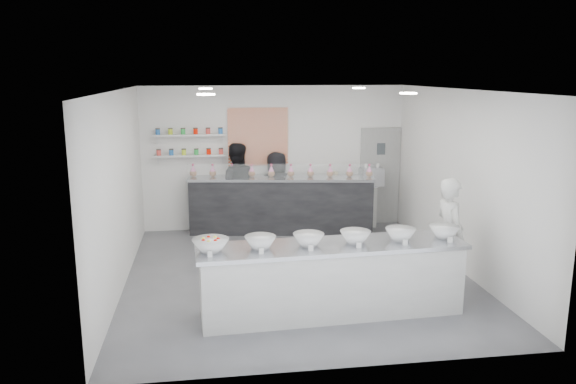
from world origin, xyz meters
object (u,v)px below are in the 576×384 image
object	(u,v)px
back_bar	(281,205)
staff_left	(236,187)
espresso_machine	(371,177)
woman_prep	(449,235)
staff_right	(277,191)
espresso_ledge	(348,206)
prep_counter	(331,279)

from	to	relation	value
back_bar	staff_left	xyz separation A→B (m)	(-0.92, 0.25, 0.34)
espresso_machine	woman_prep	bearing A→B (deg)	-88.26
staff_left	staff_right	size ratio (longest dim) A/B	1.12
back_bar	espresso_machine	size ratio (longest dim) A/B	7.76
espresso_ledge	espresso_machine	world-z (taller)	espresso_machine
espresso_machine	staff_right	world-z (taller)	staff_right
prep_counter	staff_left	size ratio (longest dim) A/B	1.98
back_bar	espresso_machine	bearing A→B (deg)	14.94
woman_prep	staff_right	xyz separation A→B (m)	(-2.15, 3.75, -0.04)
prep_counter	staff_right	xyz separation A→B (m)	(-0.21, 4.35, 0.33)
espresso_ledge	staff_right	bearing A→B (deg)	178.64
espresso_machine	woman_prep	size ratio (longest dim) A/B	0.28
espresso_machine	woman_prep	world-z (taller)	woman_prep
back_bar	staff_right	size ratio (longest dim) A/B	2.28
espresso_ledge	woman_prep	xyz separation A→B (m)	(0.62, -3.72, 0.42)
espresso_ledge	woman_prep	distance (m)	3.79
espresso_machine	staff_right	distance (m)	2.05
prep_counter	espresso_machine	bearing A→B (deg)	64.31
espresso_ledge	staff_right	world-z (taller)	staff_right
prep_counter	woman_prep	xyz separation A→B (m)	(1.95, 0.60, 0.37)
back_bar	woman_prep	xyz separation A→B (m)	(2.09, -3.50, 0.28)
woman_prep	staff_left	size ratio (longest dim) A/B	0.94
prep_counter	woman_prep	size ratio (longest dim) A/B	2.10
prep_counter	espresso_ledge	world-z (taller)	prep_counter
prep_counter	back_bar	bearing A→B (deg)	89.33
espresso_ledge	espresso_machine	distance (m)	0.81
prep_counter	staff_right	world-z (taller)	staff_right
prep_counter	staff_left	xyz separation A→B (m)	(-1.06, 4.35, 0.43)
prep_counter	back_bar	xyz separation A→B (m)	(-0.15, 4.10, 0.09)
woman_prep	staff_right	size ratio (longest dim) A/B	1.05
prep_counter	woman_prep	world-z (taller)	woman_prep
back_bar	espresso_ledge	size ratio (longest dim) A/B	3.14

